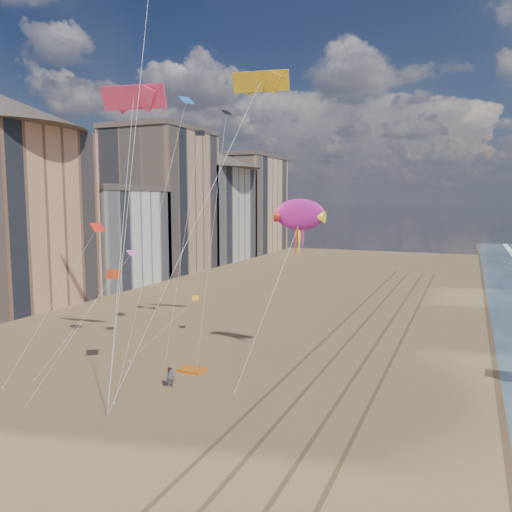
{
  "coord_description": "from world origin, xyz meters",
  "views": [
    {
      "loc": [
        12.19,
        -14.6,
        14.44
      ],
      "look_at": [
        -5.24,
        26.0,
        9.5
      ],
      "focal_mm": 35.0,
      "sensor_mm": 36.0,
      "label": 1
    }
  ],
  "objects": [
    {
      "name": "grounded_kite",
      "position": [
        -8.93,
        20.89,
        0.13
      ],
      "size": [
        2.24,
        1.46,
        0.25
      ],
      "primitive_type": "cube",
      "rotation": [
        0.0,
        0.0,
        -0.03
      ],
      "color": "orange",
      "rests_on": "ground"
    },
    {
      "name": "show_kite",
      "position": [
        -1.15,
        25.85,
        13.22
      ],
      "size": [
        4.47,
        4.43,
        15.83
      ],
      "color": "#AD1A84",
      "rests_on": "ground"
    },
    {
      "name": "tracks",
      "position": [
        2.55,
        30.0,
        0.01
      ],
      "size": [
        7.68,
        120.0,
        0.01
      ],
      "color": "brown",
      "rests_on": "ground"
    },
    {
      "name": "small_kites",
      "position": [
        -14.52,
        24.42,
        14.66
      ],
      "size": [
        12.08,
        15.51,
        19.75
      ],
      "color": "blue",
      "rests_on": "ground"
    },
    {
      "name": "kite_flyer_b",
      "position": [
        -8.66,
        17.07,
        0.83
      ],
      "size": [
        0.9,
        0.75,
        1.65
      ],
      "primitive_type": "imported",
      "rotation": [
        0.0,
        0.0,
        -0.17
      ],
      "color": "brown",
      "rests_on": "ground"
    },
    {
      "name": "parafoils",
      "position": [
        -9.94,
        23.02,
        29.45
      ],
      "size": [
        12.54,
        12.5,
        19.98
      ],
      "color": "black",
      "rests_on": "ground"
    },
    {
      "name": "kite_flyer_a",
      "position": [
        -8.65,
        17.15,
        0.89
      ],
      "size": [
        0.78,
        0.72,
        1.78
      ],
      "primitive_type": "imported",
      "rotation": [
        0.0,
        0.0,
        0.6
      ],
      "color": "slate",
      "rests_on": "ground"
    },
    {
      "name": "buildings",
      "position": [
        -45.73,
        65.59,
        13.55
      ],
      "size": [
        34.72,
        131.35,
        29.0
      ],
      "color": "#C6B284",
      "rests_on": "ground"
    }
  ]
}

